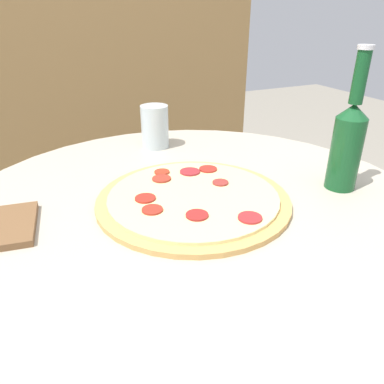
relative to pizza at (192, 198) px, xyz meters
name	(u,v)px	position (x,y,z in m)	size (l,w,h in m)	color
table	(193,274)	(0.00, 0.00, -0.18)	(0.93, 0.93, 0.76)	#B2A893
fence_panel	(92,108)	(0.00, 0.97, -0.04)	(1.45, 0.04, 1.44)	olive
pizza	(192,198)	(0.00, 0.00, 0.00)	(0.37, 0.37, 0.02)	tan
beer_bottle	(348,141)	(0.30, -0.07, 0.09)	(0.06, 0.06, 0.28)	#144C23
drinking_glass	(155,127)	(0.04, 0.32, 0.05)	(0.07, 0.07, 0.11)	silver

